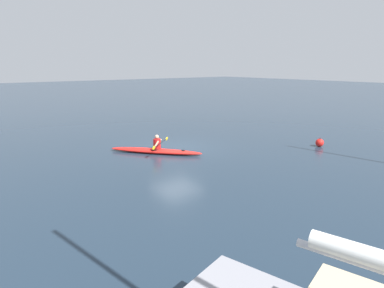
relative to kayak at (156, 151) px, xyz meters
The scene contains 4 objects.
ground_plane 1.59m from the kayak, 168.44° to the right, with size 160.00×160.00×0.00m, color #1E2D3D.
kayak is the anchor object (origin of this frame).
kayaker 0.44m from the kayak, 129.09° to the left, with size 1.95×1.59×0.73m.
mooring_buoy_channel_marker 9.12m from the kayak, 151.06° to the left, with size 0.45×0.45×0.49m.
Camera 1 is at (10.08, 14.33, 4.45)m, focal length 30.60 mm.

